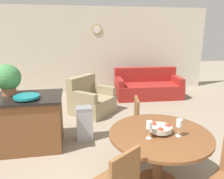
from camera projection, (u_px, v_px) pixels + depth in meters
wall_back at (88, 50)px, 7.00m from camera, size 8.00×0.09×2.70m
dining_table at (159, 145)px, 2.74m from camera, size 1.27×1.27×0.74m
dining_chair_far_side at (143, 122)px, 3.59m from camera, size 0.49×0.49×0.91m
fruit_bowl at (160, 128)px, 2.68m from camera, size 0.28×0.28×0.12m
wine_glass_left at (149, 126)px, 2.52m from camera, size 0.07×0.07×0.22m
wine_glass_right at (179, 124)px, 2.57m from camera, size 0.07×0.07×0.22m
kitchen_island at (20, 122)px, 3.70m from camera, size 1.44×0.85×0.91m
teal_bowl at (27, 97)px, 3.45m from camera, size 0.40×0.40×0.06m
potted_plant at (8, 78)px, 3.64m from camera, size 0.44×0.44×0.52m
trash_bin at (85, 123)px, 4.00m from camera, size 0.29×0.25×0.63m
couch at (148, 87)px, 6.64m from camera, size 1.98×1.02×0.86m
armchair at (91, 101)px, 5.34m from camera, size 1.23×1.23×0.89m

